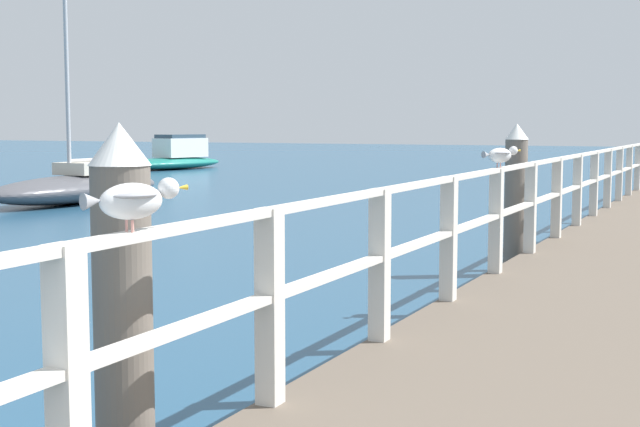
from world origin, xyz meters
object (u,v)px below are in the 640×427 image
(boat_2, at_px, (174,158))
(dock_piling_near, at_px, (123,325))
(dock_piling_far, at_px, (515,199))
(boat_1, at_px, (79,186))
(seagull_background, at_px, (500,154))
(seagull_foreground, at_px, (133,199))

(boat_2, bearing_deg, dock_piling_near, -43.44)
(dock_piling_far, distance_m, boat_1, 13.47)
(boat_1, xyz_separation_m, boat_2, (-7.40, 14.62, 0.07))
(dock_piling_near, distance_m, boat_1, 18.33)
(seagull_background, distance_m, boat_2, 30.30)
(seagull_foreground, bearing_deg, boat_2, 148.41)
(dock_piling_near, distance_m, dock_piling_far, 7.86)
(seagull_background, bearing_deg, boat_2, 165.98)
(seagull_background, relative_size, boat_2, 0.07)
(boat_2, bearing_deg, dock_piling_far, -34.40)
(dock_piling_far, xyz_separation_m, boat_2, (-19.49, 20.53, -0.48))
(dock_piling_far, bearing_deg, boat_2, 133.51)
(dock_piling_far, height_order, seagull_background, dock_piling_far)
(dock_piling_far, bearing_deg, boat_1, 153.97)
(dock_piling_near, relative_size, seagull_background, 4.62)
(seagull_foreground, height_order, boat_2, seagull_foreground)
(seagull_foreground, bearing_deg, seagull_background, 113.79)
(seagull_background, bearing_deg, boat_1, -178.43)
(dock_piling_far, height_order, boat_2, dock_piling_far)
(dock_piling_near, distance_m, seagull_background, 5.59)
(seagull_foreground, relative_size, boat_2, 0.08)
(dock_piling_far, height_order, boat_1, boat_1)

